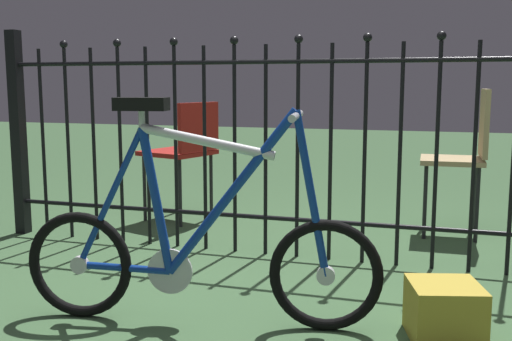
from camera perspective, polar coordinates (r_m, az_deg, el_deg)
The scene contains 6 objects.
ground_plane at distance 2.55m, azimuth 0.42°, elevation -13.20°, with size 20.00×20.00×0.00m, color #395A37.
iron_fence at distance 3.19m, azimuth 3.79°, elevation 2.69°, with size 3.70×0.07×1.25m.
bicycle at distance 2.35m, azimuth -5.52°, elevation -7.23°, with size 1.40×0.40×0.88m.
chair_red at distance 4.08m, azimuth -6.69°, elevation 2.25°, with size 0.51×0.50×0.81m.
chair_tan at distance 3.86m, azimuth 19.29°, elevation 2.02°, with size 0.38×0.38×0.90m.
display_crate at distance 2.37m, azimuth 17.41°, elevation -12.62°, with size 0.25×0.25×0.21m, color #B29933.
Camera 1 is at (0.69, -2.27, 0.93)m, focal length 42.21 mm.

